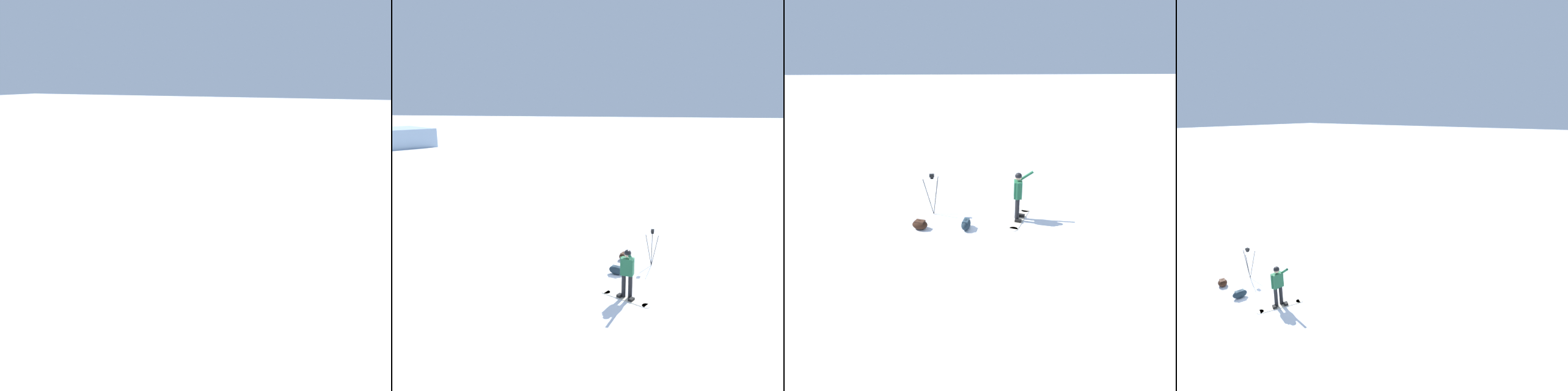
# 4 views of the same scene
# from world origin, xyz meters

# --- Properties ---
(ground_plane) EXTENTS (300.00, 300.00, 0.00)m
(ground_plane) POSITION_xyz_m (0.00, 0.00, 0.00)
(ground_plane) COLOR white
(snowboarder) EXTENTS (0.46, 0.69, 1.68)m
(snowboarder) POSITION_xyz_m (-0.64, -0.72, 1.00)
(snowboarder) COLOR black
(snowboarder) RESTS_ON ground_plane
(snowboard) EXTENTS (1.65, 0.96, 0.10)m
(snowboard) POSITION_xyz_m (-0.66, -0.81, 0.02)
(snowboard) COLOR beige
(snowboard) RESTS_ON ground_plane
(gear_bag_large) EXTENTS (0.53, 0.61, 0.29)m
(gear_bag_large) POSITION_xyz_m (-1.05, 2.49, 0.15)
(gear_bag_large) COLOR black
(gear_bag_large) RESTS_ON ground_plane
(camera_tripod) EXTENTS (0.51, 0.53, 1.47)m
(camera_tripod) POSITION_xyz_m (0.05, 2.09, 1.04)
(camera_tripod) COLOR #262628
(camera_tripod) RESTS_ON ground_plane
(gear_bag_small) EXTENTS (0.62, 0.43, 0.33)m
(gear_bag_small) POSITION_xyz_m (-1.18, 1.03, 0.17)
(gear_bag_small) COLOR #192833
(gear_bag_small) RESTS_ON ground_plane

